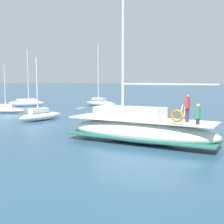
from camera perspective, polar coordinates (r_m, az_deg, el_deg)
name	(u,v)px	position (r m, az deg, el deg)	size (l,w,h in m)	color
ground_plane	(177,141)	(19.68, 12.14, -5.38)	(400.00, 400.00, 0.00)	#284C66
main_sailboat	(139,128)	(18.70, 5.09, -3.06)	(2.72, 9.67, 12.32)	white
moored_sloop_near	(26,102)	(46.04, -15.80, 1.88)	(5.20, 4.38, 8.13)	silver
moored_sloop_far	(100,102)	(42.87, -2.23, 1.81)	(2.04, 5.45, 8.66)	#B7B2A8
moored_cutter_left	(41,115)	(29.42, -13.27, -0.58)	(4.86, 1.82, 5.91)	white
moored_cutter_right	(8,109)	(36.95, -19.00, 0.52)	(2.61, 3.71, 5.59)	white
mooring_buoy	(117,123)	(25.85, 1.01, -2.08)	(0.58, 0.58, 0.89)	yellow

